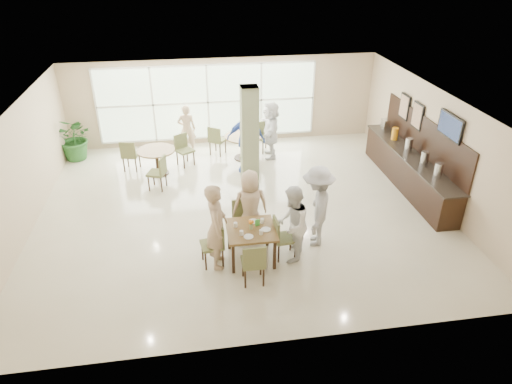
{
  "coord_description": "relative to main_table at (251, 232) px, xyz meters",
  "views": [
    {
      "loc": [
        -1.15,
        -9.94,
        5.96
      ],
      "look_at": [
        0.2,
        -1.2,
        1.1
      ],
      "focal_mm": 32.0,
      "sensor_mm": 36.0,
      "label": 1
    }
  ],
  "objects": [
    {
      "name": "adult_a",
      "position": [
        0.48,
        4.29,
        0.3
      ],
      "size": [
        1.27,
        0.98,
        1.92
      ],
      "primitive_type": "imported",
      "rotation": [
        0.0,
        0.0,
        -0.35
      ],
      "color": "#3F60BD",
      "rests_on": "ground"
    },
    {
      "name": "wall_tv",
      "position": [
        4.98,
        1.52,
        1.49
      ],
      "size": [
        0.06,
        1.0,
        0.58
      ],
      "color": "black",
      "rests_on": "ground"
    },
    {
      "name": "teen_right",
      "position": [
        0.84,
        -0.11,
        0.19
      ],
      "size": [
        0.89,
        0.99,
        1.7
      ],
      "primitive_type": "imported",
      "rotation": [
        0.0,
        0.0,
        -1.92
      ],
      "color": "white",
      "rests_on": "ground"
    },
    {
      "name": "ground",
      "position": [
        0.05,
        2.12,
        -0.66
      ],
      "size": [
        10.0,
        10.0,
        0.0
      ],
      "primitive_type": "plane",
      "color": "beige",
      "rests_on": "ground"
    },
    {
      "name": "framed_art_a",
      "position": [
        4.99,
        3.12,
        1.19
      ],
      "size": [
        0.05,
        0.55,
        0.7
      ],
      "color": "black",
      "rests_on": "ground"
    },
    {
      "name": "framed_art_b",
      "position": [
        4.99,
        3.92,
        1.19
      ],
      "size": [
        0.05,
        0.55,
        0.7
      ],
      "color": "black",
      "rests_on": "ground"
    },
    {
      "name": "adult_b",
      "position": [
        1.36,
        5.18,
        0.22
      ],
      "size": [
        0.91,
        1.72,
        1.78
      ],
      "primitive_type": "imported",
      "rotation": [
        0.0,
        0.0,
        -1.69
      ],
      "color": "white",
      "rests_on": "ground"
    },
    {
      "name": "chairs_table_right",
      "position": [
        0.51,
        5.16,
        -0.19
      ],
      "size": [
        2.11,
        1.92,
        0.95
      ],
      "color": "#616839",
      "rests_on": "ground"
    },
    {
      "name": "main_table",
      "position": [
        0.0,
        0.0,
        0.0
      ],
      "size": [
        1.01,
        1.01,
        0.75
      ],
      "color": "brown",
      "rests_on": "ground"
    },
    {
      "name": "round_table_left",
      "position": [
        -2.1,
        4.47,
        -0.09
      ],
      "size": [
        1.08,
        1.08,
        0.75
      ],
      "color": "brown",
      "rests_on": "ground"
    },
    {
      "name": "window_bank",
      "position": [
        -0.45,
        6.58,
        0.74
      ],
      "size": [
        7.0,
        0.04,
        7.0
      ],
      "color": "silver",
      "rests_on": "ground"
    },
    {
      "name": "chairs_main_table",
      "position": [
        -0.06,
        -0.03,
        -0.19
      ],
      "size": [
        2.03,
        1.91,
        0.95
      ],
      "color": "#616839",
      "rests_on": "ground"
    },
    {
      "name": "chairs_table_left",
      "position": [
        -2.08,
        4.43,
        -0.19
      ],
      "size": [
        2.16,
        2.0,
        0.95
      ],
      "color": "#616839",
      "rests_on": "ground"
    },
    {
      "name": "column",
      "position": [
        0.45,
        3.32,
        0.74
      ],
      "size": [
        0.45,
        0.45,
        2.8
      ],
      "primitive_type": "cube",
      "color": "#697753",
      "rests_on": "ground"
    },
    {
      "name": "tabletop_clutter",
      "position": [
        0.03,
        -0.01,
        0.15
      ],
      "size": [
        0.74,
        0.76,
        0.21
      ],
      "color": "white",
      "rests_on": "main_table"
    },
    {
      "name": "room_shell",
      "position": [
        0.05,
        2.12,
        1.04
      ],
      "size": [
        10.0,
        10.0,
        10.0
      ],
      "color": "white",
      "rests_on": "ground"
    },
    {
      "name": "teen_far",
      "position": [
        0.1,
        0.83,
        0.16
      ],
      "size": [
        0.84,
        0.5,
        1.65
      ],
      "primitive_type": "imported",
      "rotation": [
        0.0,
        0.0,
        3.21
      ],
      "color": "tan",
      "rests_on": "ground"
    },
    {
      "name": "teen_standing",
      "position": [
        1.5,
        0.38,
        0.27
      ],
      "size": [
        1.0,
        1.35,
        1.87
      ],
      "primitive_type": "imported",
      "rotation": [
        0.0,
        0.0,
        -1.86
      ],
      "color": "#A8A8AB",
      "rests_on": "ground"
    },
    {
      "name": "potted_plant",
      "position": [
        -4.59,
        5.89,
        0.04
      ],
      "size": [
        1.59,
        1.59,
        1.4
      ],
      "primitive_type": "imported",
      "rotation": [
        0.0,
        0.0,
        -0.32
      ],
      "color": "#245923",
      "rests_on": "ground"
    },
    {
      "name": "buffet_counter",
      "position": [
        4.75,
        2.63,
        -0.11
      ],
      "size": [
        0.64,
        4.7,
        1.95
      ],
      "color": "black",
      "rests_on": "ground"
    },
    {
      "name": "round_table_right",
      "position": [
        0.51,
        5.16,
        -0.08
      ],
      "size": [
        1.16,
        1.16,
        0.75
      ],
      "color": "brown",
      "rests_on": "ground"
    },
    {
      "name": "adult_standing",
      "position": [
        -1.19,
        5.91,
        0.12
      ],
      "size": [
        0.57,
        0.38,
        1.56
      ],
      "primitive_type": "imported",
      "rotation": [
        0.0,
        0.0,
        3.13
      ],
      "color": "tan",
      "rests_on": "ground"
    },
    {
      "name": "teen_left",
      "position": [
        -0.71,
        -0.08,
        0.27
      ],
      "size": [
        0.5,
        0.71,
        1.87
      ],
      "primitive_type": "imported",
      "rotation": [
        0.0,
        0.0,
        1.5
      ],
      "color": "tan",
      "rests_on": "ground"
    }
  ]
}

